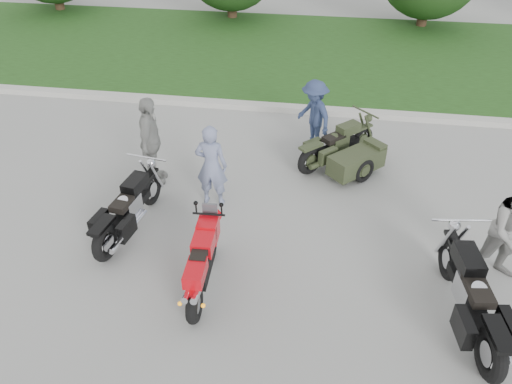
# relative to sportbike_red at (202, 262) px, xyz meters

# --- Properties ---
(ground) EXTENTS (80.00, 80.00, 0.00)m
(ground) POSITION_rel_sportbike_red_xyz_m (0.74, 0.30, -0.52)
(ground) COLOR #9E9E99
(ground) RESTS_ON ground
(curb) EXTENTS (60.00, 0.30, 0.15)m
(curb) POSITION_rel_sportbike_red_xyz_m (0.74, 6.30, -0.44)
(curb) COLOR #B9B7AE
(curb) RESTS_ON ground
(grass_strip) EXTENTS (60.00, 8.00, 0.14)m
(grass_strip) POSITION_rel_sportbike_red_xyz_m (0.74, 10.45, -0.45)
(grass_strip) COLOR #2B6121
(grass_strip) RESTS_ON ground
(sportbike_red) EXTENTS (0.35, 1.86, 0.88)m
(sportbike_red) POSITION_rel_sportbike_red_xyz_m (0.00, 0.00, 0.00)
(sportbike_red) COLOR black
(sportbike_red) RESTS_ON ground
(cruiser_left) EXTENTS (0.51, 2.23, 0.86)m
(cruiser_left) POSITION_rel_sportbike_red_xyz_m (-1.60, 1.11, -0.08)
(cruiser_left) COLOR black
(cruiser_left) RESTS_ON ground
(cruiser_right) EXTENTS (0.60, 2.47, 0.95)m
(cruiser_right) POSITION_rel_sportbike_red_xyz_m (3.82, -0.13, -0.03)
(cruiser_right) COLOR black
(cruiser_right) RESTS_ON ground
(cruiser_sidecar) EXTENTS (1.80, 1.90, 0.82)m
(cruiser_sidecar) POSITION_rel_sportbike_red_xyz_m (2.12, 3.68, -0.14)
(cruiser_sidecar) COLOR black
(cruiser_sidecar) RESTS_ON ground
(person_stripe) EXTENTS (0.60, 0.40, 1.62)m
(person_stripe) POSITION_rel_sportbike_red_xyz_m (-0.35, 2.19, 0.29)
(person_stripe) COLOR gray
(person_stripe) RESTS_ON ground
(person_denim) EXTENTS (1.10, 1.15, 1.57)m
(person_denim) POSITION_rel_sportbike_red_xyz_m (1.36, 4.57, 0.27)
(person_denim) COLOR navy
(person_denim) RESTS_ON ground
(person_back) EXTENTS (0.57, 1.10, 1.79)m
(person_back) POSITION_rel_sportbike_red_xyz_m (-1.66, 2.73, 0.38)
(person_back) COLOR gray
(person_back) RESTS_ON ground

